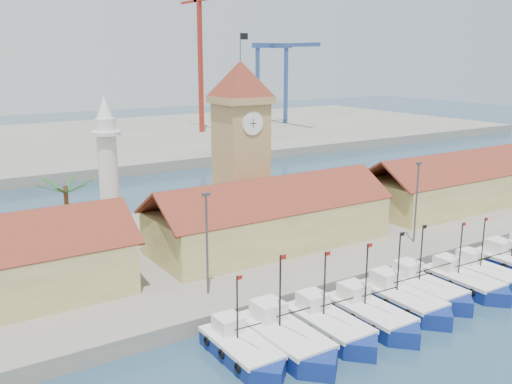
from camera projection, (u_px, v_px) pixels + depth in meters
ground at (407, 328)px, 46.76m from camera, size 400.00×400.00×0.00m
quay at (250, 241)px, 66.18m from camera, size 140.00×32.00×1.50m
terminal at (58, 144)px, 136.31m from camera, size 240.00×80.00×2.00m
boat_0 at (243, 351)px, 41.62m from camera, size 3.22×8.83×6.68m
boat_1 at (287, 340)px, 43.01m from camera, size 3.74×10.25×7.75m
boat_2 at (330, 327)px, 45.20m from camera, size 3.48×9.52×7.21m
boat_3 at (372, 316)px, 47.11m from camera, size 3.48×9.54×7.22m
boat_4 at (404, 302)px, 49.90m from camera, size 3.50×9.60×7.26m
boat_5 at (426, 290)px, 52.37m from camera, size 3.45×9.45×7.15m
boat_6 at (465, 283)px, 54.10m from camera, size 3.31×9.06×6.86m
boat_7 at (487, 275)px, 56.08m from camera, size 3.25×8.89×6.73m
hall_center at (270, 223)px, 62.16m from camera, size 27.04×10.13×7.61m
hall_right at (460, 187)px, 79.07m from camera, size 31.20×10.13×7.61m
clock_tower at (241, 143)px, 65.19m from camera, size 5.80×5.80×22.70m
minaret at (108, 174)px, 59.42m from camera, size 3.00×3.00×16.30m
palm_tree at (68, 218)px, 55.96m from camera, size 5.60×5.03×8.39m
lamp_posts at (321, 217)px, 55.31m from camera, size 80.70×0.25×9.03m
crane_red_right at (202, 43)px, 144.78m from camera, size 1.00×31.04×41.25m
gantry at (279, 62)px, 161.89m from camera, size 13.00×22.00×23.20m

